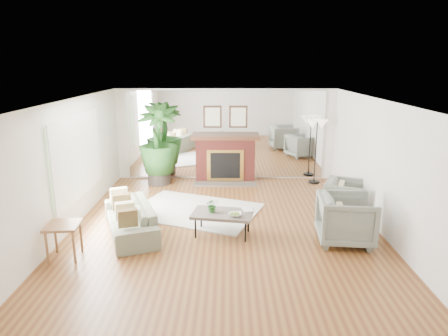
{
  "coord_description": "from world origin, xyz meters",
  "views": [
    {
      "loc": [
        0.06,
        -7.38,
        3.17
      ],
      "look_at": [
        -0.01,
        0.6,
        1.06
      ],
      "focal_mm": 32.0,
      "sensor_mm": 36.0,
      "label": 1
    }
  ],
  "objects_px": {
    "side_table": "(63,230)",
    "armchair_front": "(346,219)",
    "potted_ficus": "(158,142)",
    "floor_lamp": "(317,129)",
    "fireplace": "(225,157)",
    "sofa": "(130,218)",
    "coffee_table": "(222,214)",
    "armchair_back": "(346,198)"
  },
  "relations": [
    {
      "from": "side_table",
      "to": "armchair_front",
      "type": "bearing_deg",
      "value": 7.74
    },
    {
      "from": "potted_ficus",
      "to": "floor_lamp",
      "type": "distance_m",
      "value": 4.21
    },
    {
      "from": "side_table",
      "to": "potted_ficus",
      "type": "distance_m",
      "value": 4.39
    },
    {
      "from": "fireplace",
      "to": "sofa",
      "type": "height_order",
      "value": "fireplace"
    },
    {
      "from": "potted_ficus",
      "to": "floor_lamp",
      "type": "xyz_separation_m",
      "value": [
        4.2,
        0.12,
        0.33
      ]
    },
    {
      "from": "side_table",
      "to": "coffee_table",
      "type": "bearing_deg",
      "value": 20.0
    },
    {
      "from": "side_table",
      "to": "potted_ficus",
      "type": "xyz_separation_m",
      "value": [
        0.87,
        4.26,
        0.64
      ]
    },
    {
      "from": "armchair_front",
      "to": "fireplace",
      "type": "bearing_deg",
      "value": 34.62
    },
    {
      "from": "fireplace",
      "to": "armchair_back",
      "type": "xyz_separation_m",
      "value": [
        2.59,
        -2.55,
        -0.28
      ]
    },
    {
      "from": "fireplace",
      "to": "coffee_table",
      "type": "xyz_separation_m",
      "value": [
        -0.03,
        -3.62,
        -0.25
      ]
    },
    {
      "from": "sofa",
      "to": "potted_ficus",
      "type": "xyz_separation_m",
      "value": [
        0.02,
        3.22,
        0.86
      ]
    },
    {
      "from": "armchair_back",
      "to": "armchair_front",
      "type": "bearing_deg",
      "value": -172.48
    },
    {
      "from": "fireplace",
      "to": "armchair_back",
      "type": "bearing_deg",
      "value": -44.54
    },
    {
      "from": "side_table",
      "to": "potted_ficus",
      "type": "relative_size",
      "value": 0.28
    },
    {
      "from": "sofa",
      "to": "side_table",
      "type": "distance_m",
      "value": 1.36
    },
    {
      "from": "fireplace",
      "to": "sofa",
      "type": "xyz_separation_m",
      "value": [
        -1.8,
        -3.53,
        -0.37
      ]
    },
    {
      "from": "armchair_back",
      "to": "armchair_front",
      "type": "height_order",
      "value": "armchair_front"
    },
    {
      "from": "armchair_back",
      "to": "side_table",
      "type": "bearing_deg",
      "value": 134.88
    },
    {
      "from": "fireplace",
      "to": "armchair_front",
      "type": "relative_size",
      "value": 2.11
    },
    {
      "from": "coffee_table",
      "to": "fireplace",
      "type": "bearing_deg",
      "value": 89.45
    },
    {
      "from": "armchair_back",
      "to": "floor_lamp",
      "type": "distance_m",
      "value": 2.6
    },
    {
      "from": "coffee_table",
      "to": "armchair_front",
      "type": "bearing_deg",
      "value": -7.49
    },
    {
      "from": "armchair_back",
      "to": "potted_ficus",
      "type": "distance_m",
      "value": 4.97
    },
    {
      "from": "sofa",
      "to": "armchair_front",
      "type": "relative_size",
      "value": 2.03
    },
    {
      "from": "coffee_table",
      "to": "potted_ficus",
      "type": "relative_size",
      "value": 0.57
    },
    {
      "from": "armchair_front",
      "to": "potted_ficus",
      "type": "distance_m",
      "value": 5.41
    },
    {
      "from": "sofa",
      "to": "potted_ficus",
      "type": "relative_size",
      "value": 0.92
    },
    {
      "from": "fireplace",
      "to": "coffee_table",
      "type": "distance_m",
      "value": 3.63
    },
    {
      "from": "fireplace",
      "to": "floor_lamp",
      "type": "distance_m",
      "value": 2.56
    },
    {
      "from": "sofa",
      "to": "fireplace",
      "type": "bearing_deg",
      "value": 131.7
    },
    {
      "from": "sofa",
      "to": "armchair_back",
      "type": "relative_size",
      "value": 2.35
    },
    {
      "from": "armchair_back",
      "to": "floor_lamp",
      "type": "height_order",
      "value": "floor_lamp"
    },
    {
      "from": "coffee_table",
      "to": "armchair_back",
      "type": "height_order",
      "value": "armchair_back"
    },
    {
      "from": "sofa",
      "to": "side_table",
      "type": "relative_size",
      "value": 3.26
    },
    {
      "from": "armchair_back",
      "to": "fireplace",
      "type": "bearing_deg",
      "value": 69.27
    },
    {
      "from": "potted_ficus",
      "to": "side_table",
      "type": "bearing_deg",
      "value": -101.56
    },
    {
      "from": "fireplace",
      "to": "floor_lamp",
      "type": "relative_size",
      "value": 1.18
    },
    {
      "from": "sofa",
      "to": "potted_ficus",
      "type": "height_order",
      "value": "potted_ficus"
    },
    {
      "from": "fireplace",
      "to": "side_table",
      "type": "xyz_separation_m",
      "value": [
        -2.65,
        -4.57,
        -0.15
      ]
    },
    {
      "from": "coffee_table",
      "to": "sofa",
      "type": "height_order",
      "value": "sofa"
    },
    {
      "from": "coffee_table",
      "to": "potted_ficus",
      "type": "height_order",
      "value": "potted_ficus"
    },
    {
      "from": "coffee_table",
      "to": "potted_ficus",
      "type": "xyz_separation_m",
      "value": [
        -1.74,
        3.31,
        0.73
      ]
    }
  ]
}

